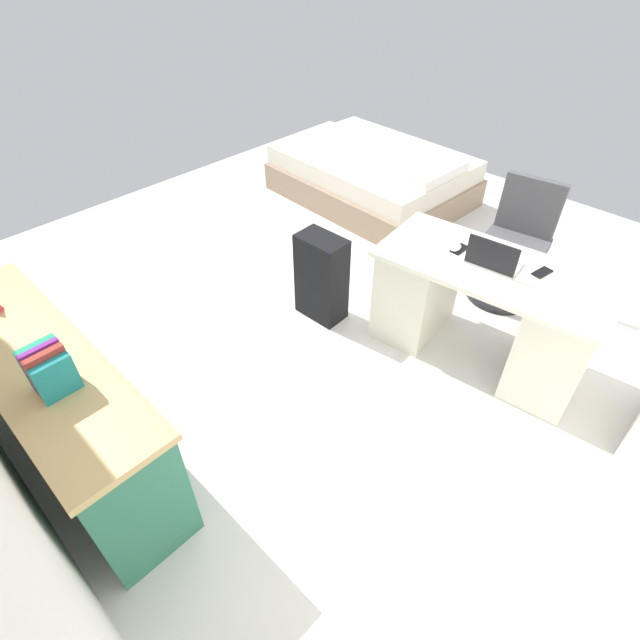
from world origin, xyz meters
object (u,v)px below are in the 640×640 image
object	(u,v)px
suitcase_black	(321,278)
desk	(483,311)
bed	(374,176)
cell_phone_near_laptop	(542,272)
office_chair	(514,249)
computer_mouse	(456,248)
credenza	(62,408)
cell_phone_by_mouse	(460,249)
laptop	(493,260)

from	to	relation	value
suitcase_black	desk	bearing A→B (deg)	-159.68
bed	cell_phone_near_laptop	size ratio (longest dim) A/B	14.41
office_chair	bed	bearing A→B (deg)	-17.15
computer_mouse	office_chair	bearing A→B (deg)	-103.01
computer_mouse	cell_phone_near_laptop	distance (m)	0.54
office_chair	cell_phone_near_laptop	size ratio (longest dim) A/B	6.91
cell_phone_near_laptop	desk	bearing A→B (deg)	39.56
suitcase_black	cell_phone_near_laptop	bearing A→B (deg)	-158.26
credenza	bed	world-z (taller)	credenza
cell_phone_by_mouse	credenza	bearing A→B (deg)	69.30
desk	laptop	world-z (taller)	laptop
desk	laptop	xyz separation A→B (m)	(0.02, 0.01, 0.40)
cell_phone_by_mouse	laptop	bearing A→B (deg)	175.62
bed	computer_mouse	world-z (taller)	computer_mouse
suitcase_black	cell_phone_by_mouse	world-z (taller)	cell_phone_by_mouse
suitcase_black	laptop	distance (m)	1.22
suitcase_black	cell_phone_near_laptop	size ratio (longest dim) A/B	5.00
laptop	suitcase_black	bearing A→B (deg)	21.58
laptop	cell_phone_by_mouse	size ratio (longest dim) A/B	2.46
office_chair	desk	bearing A→B (deg)	104.05
credenza	bed	xyz separation A→B (m)	(0.84, -3.67, -0.15)
computer_mouse	cell_phone_near_laptop	size ratio (longest dim) A/B	0.74
office_chair	cell_phone_near_laptop	world-z (taller)	office_chair
suitcase_black	computer_mouse	xyz separation A→B (m)	(-0.79, -0.43, 0.42)
desk	office_chair	bearing A→B (deg)	-75.95
office_chair	bed	size ratio (longest dim) A/B	0.48
cell_phone_by_mouse	desk	bearing A→B (deg)	179.22
computer_mouse	laptop	bearing A→B (deg)	170.98
laptop	cell_phone_by_mouse	distance (m)	0.25
bed	cell_phone_near_laptop	xyz separation A→B (m)	(-2.28, 1.23, 0.50)
laptop	computer_mouse	distance (m)	0.27
office_chair	computer_mouse	world-z (taller)	office_chair
office_chair	computer_mouse	bearing A→B (deg)	84.03
bed	suitcase_black	world-z (taller)	suitcase_black
desk	credenza	size ratio (longest dim) A/B	0.84
desk	computer_mouse	world-z (taller)	computer_mouse
suitcase_black	computer_mouse	distance (m)	0.99
desk	cell_phone_by_mouse	xyz separation A→B (m)	(0.26, -0.01, 0.36)
credenza	computer_mouse	size ratio (longest dim) A/B	18.00
bed	cell_phone_near_laptop	world-z (taller)	cell_phone_near_laptop
credenza	suitcase_black	xyz separation A→B (m)	(-0.13, -1.88, -0.06)
cell_phone_by_mouse	bed	bearing A→B (deg)	-35.97
desk	credenza	world-z (taller)	credenza
laptop	computer_mouse	bearing A→B (deg)	-1.98
desk	suitcase_black	bearing A→B (deg)	21.90
office_chair	suitcase_black	world-z (taller)	office_chair
desk	credenza	bearing A→B (deg)	62.51
bed	cell_phone_near_laptop	bearing A→B (deg)	151.61
desk	cell_phone_near_laptop	distance (m)	0.45
office_chair	suitcase_black	size ratio (longest dim) A/B	1.38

